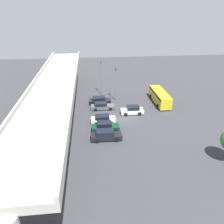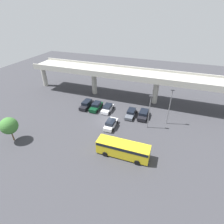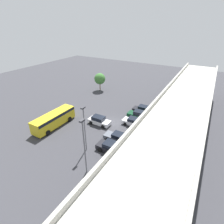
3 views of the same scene
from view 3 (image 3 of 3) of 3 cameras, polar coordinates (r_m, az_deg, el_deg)
The scene contains 12 objects.
ground_plane at distance 34.36m, azimuth -0.20°, elevation -3.60°, with size 110.10×110.10×0.00m, color #38383D.
highway_overpass at distance 27.90m, azimuth 22.00°, elevation 1.57°, with size 52.76×7.12×7.93m.
parked_car_0 at distance 38.18m, azimuth 10.49°, elevation 0.64°, with size 2.01×4.89×1.66m.
parked_car_1 at distance 35.95m, azimuth 8.84°, elevation -0.99°, with size 2.06×4.64×1.69m.
parked_car_2 at distance 33.56m, azimuth 7.20°, elevation -3.24°, with size 2.05×4.40×1.50m.
parked_car_3 at distance 33.67m, azimuth -4.25°, elevation -2.85°, with size 2.00×4.43×1.66m.
parked_car_4 at distance 29.18m, azimuth 2.11°, elevation -8.35°, with size 2.02×4.79×1.44m.
parked_car_5 at distance 27.04m, azimuth -0.15°, elevation -11.49°, with size 2.17×4.61×1.56m.
shuttle_bus at distance 34.44m, azimuth -18.43°, elevation -2.10°, with size 8.86×2.71×2.60m.
lamp_post_near_aisle at distance 21.64m, azimuth -9.09°, elevation -10.16°, with size 0.70×0.35×8.00m.
lamp_post_mid_lot at distance 25.64m, azimuth -8.98°, elevation -4.45°, with size 0.70×0.35×7.34m.
tree_front_left at distance 49.98m, azimuth -4.00°, elevation 10.76°, with size 3.10×3.10×4.92m.
Camera 3 is at (25.37, 14.80, 17.83)m, focal length 28.00 mm.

